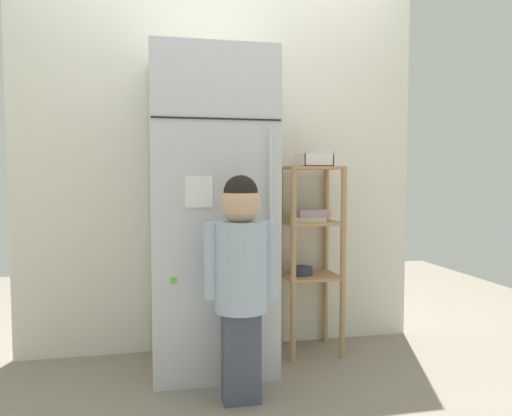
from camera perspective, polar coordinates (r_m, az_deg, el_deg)
ground_plane at (r=2.98m, az=-2.76°, el=-17.88°), size 6.00×6.00×0.00m
kitchen_wall_back at (r=3.11m, az=-3.83°, el=4.49°), size 2.53×0.03×2.28m
refrigerator at (r=2.78m, az=-5.25°, el=-0.56°), size 0.67×0.62×1.78m
child_standing at (r=2.35m, az=-1.80°, el=-6.78°), size 0.36×0.26×1.10m
pantry_shelf_unit at (r=3.06m, az=6.31°, el=-3.63°), size 0.35×0.33×1.16m
fruit_bin at (r=3.04m, az=6.94°, el=5.48°), size 0.18×0.19×0.08m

